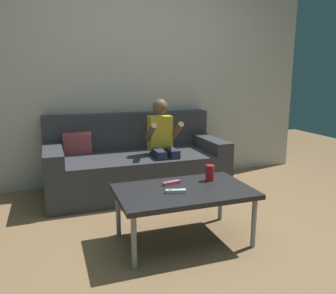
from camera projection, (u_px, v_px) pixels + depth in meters
The scene contains 8 objects.
ground_plane at pixel (201, 258), 2.30m from camera, with size 8.54×8.54×0.00m, color olive.
wall_back at pixel (131, 70), 3.77m from camera, with size 4.27×0.05×2.50m, color beige.
couch at pixel (135, 165), 3.59m from camera, with size 1.81×0.80×0.80m.
person_seated_on_couch at pixel (163, 141), 3.45m from camera, with size 0.33×0.41×0.97m.
coffee_table at pixel (184, 194), 2.47m from camera, with size 0.97×0.60×0.40m.
game_remote_white_near_edge at pixel (176, 191), 2.38m from camera, with size 0.14×0.07×0.03m.
game_remote_pink_center at pixel (171, 183), 2.56m from camera, with size 0.14×0.07×0.03m.
soda_can at pixel (210, 173), 2.65m from camera, with size 0.07×0.07×0.12m, color red.
Camera 1 is at (-0.90, -1.90, 1.22)m, focal length 36.60 mm.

